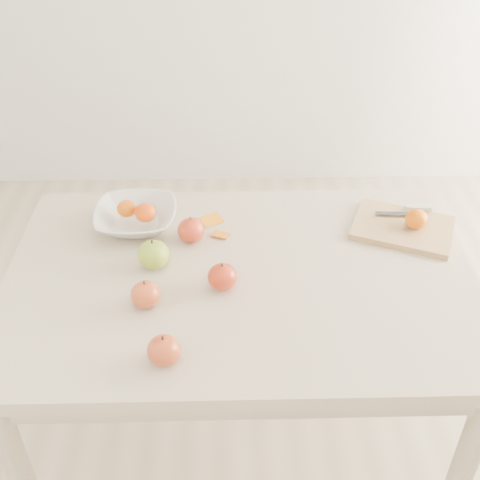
{
  "coord_description": "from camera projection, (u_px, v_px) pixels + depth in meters",
  "views": [
    {
      "loc": [
        -0.03,
        -1.18,
        1.73
      ],
      "look_at": [
        0.0,
        0.05,
        0.82
      ],
      "focal_mm": 45.0,
      "sensor_mm": 36.0,
      "label": 1
    }
  ],
  "objects": [
    {
      "name": "ground",
      "position": [
        240.0,
        449.0,
        1.98
      ],
      "size": [
        3.5,
        3.5,
        0.0
      ],
      "primitive_type": "plane",
      "color": "#C6B293",
      "rests_on": "ground"
    },
    {
      "name": "table",
      "position": [
        240.0,
        302.0,
        1.59
      ],
      "size": [
        1.2,
        0.8,
        0.75
      ],
      "color": "beige",
      "rests_on": "ground"
    },
    {
      "name": "cutting_board",
      "position": [
        403.0,
        228.0,
        1.68
      ],
      "size": [
        0.32,
        0.28,
        0.02
      ],
      "primitive_type": "cube",
      "rotation": [
        0.0,
        0.0,
        -0.4
      ],
      "color": "#AA8055",
      "rests_on": "table"
    },
    {
      "name": "board_tangerine",
      "position": [
        417.0,
        219.0,
        1.65
      ],
      "size": [
        0.06,
        0.06,
        0.05
      ],
      "primitive_type": "ellipsoid",
      "color": "#E45908",
      "rests_on": "cutting_board"
    },
    {
      "name": "fruit_bowl",
      "position": [
        136.0,
        218.0,
        1.69
      ],
      "size": [
        0.23,
        0.23,
        0.06
      ],
      "primitive_type": "imported",
      "color": "white",
      "rests_on": "table"
    },
    {
      "name": "bowl_tangerine_near",
      "position": [
        127.0,
        208.0,
        1.68
      ],
      "size": [
        0.05,
        0.05,
        0.05
      ],
      "primitive_type": "ellipsoid",
      "color": "#E45808",
      "rests_on": "fruit_bowl"
    },
    {
      "name": "bowl_tangerine_far",
      "position": [
        145.0,
        213.0,
        1.66
      ],
      "size": [
        0.06,
        0.06,
        0.05
      ],
      "primitive_type": "ellipsoid",
      "color": "#E73C08",
      "rests_on": "fruit_bowl"
    },
    {
      "name": "orange_peel_a",
      "position": [
        212.0,
        221.0,
        1.72
      ],
      "size": [
        0.07,
        0.07,
        0.01
      ],
      "primitive_type": "cube",
      "rotation": [
        0.21,
        0.0,
        0.5
      ],
      "color": "orange",
      "rests_on": "table"
    },
    {
      "name": "orange_peel_b",
      "position": [
        220.0,
        235.0,
        1.66
      ],
      "size": [
        0.06,
        0.05,
        0.01
      ],
      "primitive_type": "cube",
      "rotation": [
        -0.14,
        0.0,
        -0.4
      ],
      "color": "orange",
      "rests_on": "table"
    },
    {
      "name": "paring_knife",
      "position": [
        414.0,
        209.0,
        1.73
      ],
      "size": [
        0.17,
        0.05,
        0.01
      ],
      "color": "silver",
      "rests_on": "cutting_board"
    },
    {
      "name": "apple_green",
      "position": [
        153.0,
        255.0,
        1.54
      ],
      "size": [
        0.08,
        0.08,
        0.07
      ],
      "primitive_type": "ellipsoid",
      "color": "#6B9E1E",
      "rests_on": "table"
    },
    {
      "name": "apple_red_e",
      "position": [
        222.0,
        277.0,
        1.47
      ],
      "size": [
        0.07,
        0.07,
        0.07
      ],
      "primitive_type": "ellipsoid",
      "color": "maroon",
      "rests_on": "table"
    },
    {
      "name": "apple_red_a",
      "position": [
        191.0,
        230.0,
        1.63
      ],
      "size": [
        0.07,
        0.07,
        0.07
      ],
      "primitive_type": "ellipsoid",
      "color": "#920406",
      "rests_on": "table"
    },
    {
      "name": "apple_red_c",
      "position": [
        164.0,
        350.0,
        1.28
      ],
      "size": [
        0.07,
        0.07,
        0.07
      ],
      "primitive_type": "ellipsoid",
      "color": "maroon",
      "rests_on": "table"
    },
    {
      "name": "apple_red_b",
      "position": [
        146.0,
        294.0,
        1.42
      ],
      "size": [
        0.07,
        0.07,
        0.06
      ],
      "primitive_type": "ellipsoid",
      "color": "#9F1A0F",
      "rests_on": "table"
    }
  ]
}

